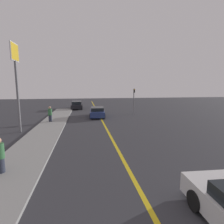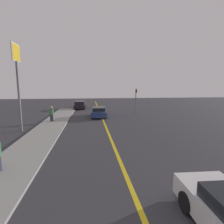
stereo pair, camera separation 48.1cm
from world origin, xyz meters
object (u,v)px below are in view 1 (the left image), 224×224
object	(u,v)px
roadside_sign	(16,68)
car_far_distant	(77,105)
pedestrian_mid_group	(50,114)
traffic_light	(134,99)
car_ahead_center	(97,112)

from	to	relation	value
roadside_sign	car_far_distant	bearing A→B (deg)	74.77
pedestrian_mid_group	traffic_light	size ratio (longest dim) A/B	0.46
car_ahead_center	roadside_sign	world-z (taller)	roadside_sign
car_far_distant	car_ahead_center	bearing A→B (deg)	-71.84
car_ahead_center	roadside_sign	distance (m)	11.21
pedestrian_mid_group	roadside_sign	bearing A→B (deg)	-116.03
car_far_distant	traffic_light	distance (m)	11.57
car_far_distant	traffic_light	world-z (taller)	traffic_light
pedestrian_mid_group	roadside_sign	world-z (taller)	roadside_sign
car_far_distant	pedestrian_mid_group	size ratio (longest dim) A/B	2.64
car_ahead_center	car_far_distant	distance (m)	9.59
pedestrian_mid_group	roadside_sign	xyz separation A→B (m)	(-1.88, -3.85, 4.59)
traffic_light	roadside_sign	bearing A→B (deg)	-147.22
car_far_distant	traffic_light	xyz separation A→B (m)	(8.47, -7.72, 1.62)
car_ahead_center	pedestrian_mid_group	size ratio (longest dim) A/B	2.67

